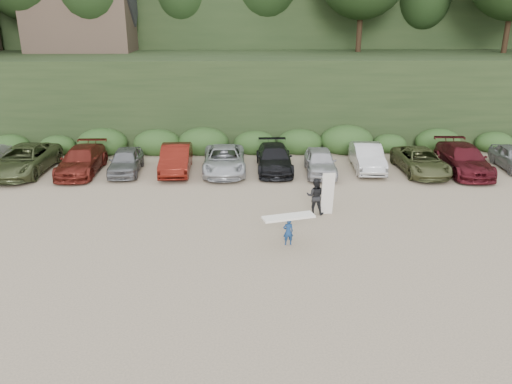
{
  "coord_description": "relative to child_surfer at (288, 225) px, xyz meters",
  "views": [
    {
      "loc": [
        0.74,
        -18.41,
        9.15
      ],
      "look_at": [
        1.27,
        3.0,
        1.3
      ],
      "focal_mm": 35.0,
      "sensor_mm": 36.0,
      "label": 1
    }
  ],
  "objects": [
    {
      "name": "ground",
      "position": [
        -2.52,
        -0.19,
        -0.87
      ],
      "size": [
        120.0,
        120.0,
        0.0
      ],
      "primitive_type": "plane",
      "color": "tan",
      "rests_on": "ground"
    },
    {
      "name": "child_surfer",
      "position": [
        0.0,
        0.0,
        0.0
      ],
      "size": [
        2.22,
        1.14,
        1.28
      ],
      "color": "navy",
      "rests_on": "ground"
    },
    {
      "name": "adult_surfer",
      "position": [
        1.62,
        3.3,
        0.03
      ],
      "size": [
        1.35,
        0.86,
        2.1
      ],
      "color": "black",
      "rests_on": "ground"
    },
    {
      "name": "parked_cars",
      "position": [
        -3.07,
        9.9,
        -0.11
      ],
      "size": [
        36.8,
        6.26,
        1.62
      ],
      "color": "#ADACB1",
      "rests_on": "ground"
    }
  ]
}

